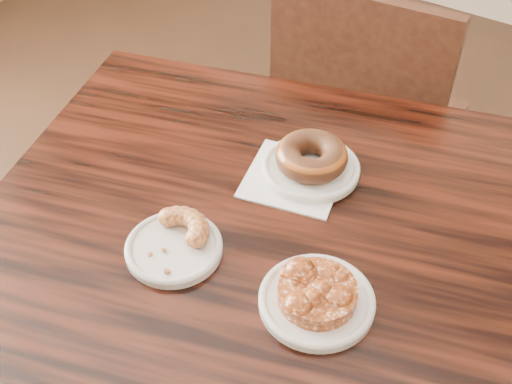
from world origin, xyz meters
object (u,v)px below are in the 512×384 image
Objects in this scene: chair_far at (371,127)px; apple_fritter at (318,290)px; cafe_table at (252,372)px; glazed_donut at (312,156)px; cruller_fragment at (173,239)px.

apple_fritter is at bearing 102.70° from chair_far.
apple_fritter reaches higher than cafe_table.
cruller_fragment is at bearing -107.29° from glazed_donut.
glazed_donut is (-0.00, 0.19, 0.41)m from cafe_table.
glazed_donut is 0.83× the size of apple_fritter.
cruller_fragment is (-0.08, -0.27, -0.01)m from glazed_donut.
cafe_table is 7.30× the size of glazed_donut.
apple_fritter is (0.15, -0.24, -0.01)m from glazed_donut.
chair_far is 6.04× the size of apple_fritter.
cafe_table is 8.13× the size of cruller_fragment.
cafe_table is at bearing 162.57° from apple_fritter.
chair_far reaches higher than apple_fritter.
cafe_table is at bearing -88.63° from glazed_donut.
glazed_donut reaches higher than apple_fritter.
cafe_table is 0.42m from cruller_fragment.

